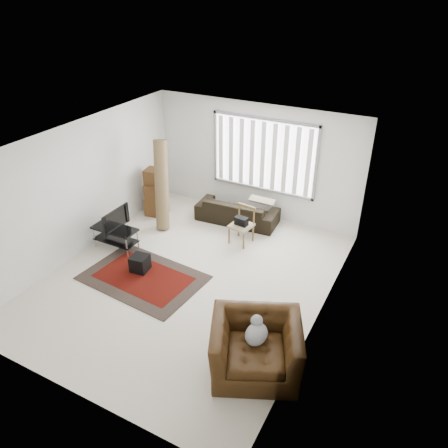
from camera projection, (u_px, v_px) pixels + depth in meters
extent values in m
plane|color=beige|center=(189.00, 279.00, 8.39)|extent=(6.00, 6.00, 0.00)
cube|color=white|center=(183.00, 144.00, 7.05)|extent=(5.00, 6.00, 0.02)
cube|color=silver|center=(256.00, 161.00, 10.03)|extent=(5.00, 0.02, 2.70)
cube|color=silver|center=(58.00, 320.00, 5.42)|extent=(5.00, 0.02, 2.70)
cube|color=silver|center=(80.00, 189.00, 8.73)|extent=(0.02, 6.00, 2.70)
cube|color=silver|center=(324.00, 254.00, 6.71)|extent=(0.02, 6.00, 2.70)
cube|color=white|center=(264.00, 155.00, 9.83)|extent=(2.40, 0.01, 1.60)
cube|color=gray|center=(263.00, 155.00, 9.81)|extent=(2.52, 0.06, 1.72)
cube|color=white|center=(263.00, 156.00, 9.78)|extent=(2.40, 0.02, 1.55)
cube|color=black|center=(143.00, 278.00, 8.40)|extent=(2.36, 1.68, 0.02)
cube|color=#4A0C06|center=(143.00, 277.00, 8.40)|extent=(1.86, 1.17, 0.00)
cube|color=black|center=(115.00, 229.00, 9.12)|extent=(0.97, 0.44, 0.04)
cube|color=black|center=(116.00, 240.00, 9.25)|extent=(0.93, 0.40, 0.03)
cylinder|color=#B2B2B7|center=(94.00, 237.00, 9.26)|extent=(0.03, 0.03, 0.48)
cylinder|color=#B2B2B7|center=(127.00, 247.00, 8.91)|extent=(0.03, 0.03, 0.48)
cylinder|color=#B2B2B7|center=(106.00, 229.00, 9.54)|extent=(0.03, 0.03, 0.48)
cylinder|color=#B2B2B7|center=(138.00, 239.00, 9.19)|extent=(0.03, 0.03, 0.48)
imported|color=black|center=(113.00, 219.00, 9.00)|extent=(0.10, 0.78, 0.45)
cube|color=black|center=(140.00, 263.00, 8.53)|extent=(0.36, 0.36, 0.32)
cube|color=brown|center=(157.00, 206.00, 10.56)|extent=(0.54, 0.50, 0.43)
cube|color=brown|center=(155.00, 191.00, 10.32)|extent=(0.49, 0.45, 0.39)
cube|color=brown|center=(154.00, 176.00, 10.20)|extent=(0.45, 0.45, 0.34)
cube|color=silver|center=(157.00, 198.00, 10.62)|extent=(0.58, 0.27, 0.72)
cylinder|color=brown|center=(162.00, 185.00, 9.71)|extent=(0.59, 0.79, 2.02)
imported|color=black|center=(237.00, 207.00, 10.17)|extent=(1.96, 0.96, 0.73)
cube|color=#897C5A|center=(241.00, 226.00, 9.33)|extent=(0.50, 0.50, 0.05)
cylinder|color=brown|center=(229.00, 235.00, 9.39)|extent=(0.04, 0.04, 0.41)
cylinder|color=brown|center=(244.00, 240.00, 9.20)|extent=(0.04, 0.04, 0.41)
cylinder|color=brown|center=(239.00, 228.00, 9.66)|extent=(0.04, 0.04, 0.41)
cylinder|color=brown|center=(253.00, 233.00, 9.47)|extent=(0.04, 0.04, 0.41)
cube|color=brown|center=(247.00, 206.00, 9.28)|extent=(0.42, 0.09, 0.06)
cube|color=brown|center=(239.00, 211.00, 9.46)|extent=(0.04, 0.04, 0.41)
cube|color=brown|center=(254.00, 216.00, 9.27)|extent=(0.04, 0.04, 0.41)
cube|color=black|center=(241.00, 221.00, 9.27)|extent=(0.29, 0.19, 0.18)
imported|color=#3B210C|center=(256.00, 344.00, 6.25)|extent=(1.63, 1.55, 0.95)
ellipsoid|color=#59595B|center=(256.00, 337.00, 6.18)|extent=(0.38, 0.42, 0.24)
sphere|color=#59595B|center=(257.00, 321.00, 6.26)|extent=(0.18, 0.18, 0.18)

